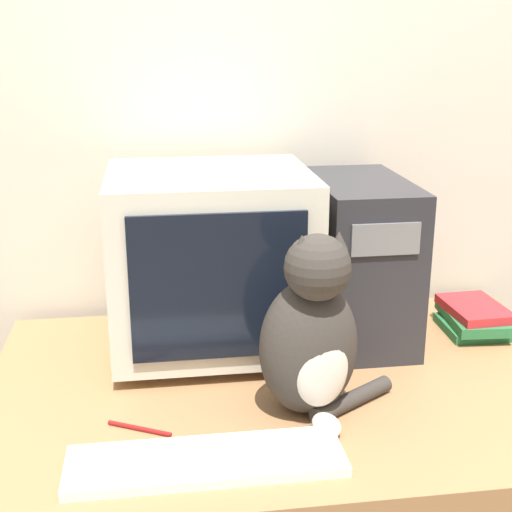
% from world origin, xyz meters
% --- Properties ---
extents(wall_back, '(7.00, 0.05, 2.50)m').
position_xyz_m(wall_back, '(0.00, 0.93, 1.25)').
color(wall_back, beige).
rests_on(wall_back, ground_plane).
extents(crt_monitor, '(0.46, 0.41, 0.43)m').
position_xyz_m(crt_monitor, '(-0.16, 0.62, 0.98)').
color(crt_monitor, beige).
rests_on(crt_monitor, desk).
extents(computer_tower, '(0.22, 0.39, 0.39)m').
position_xyz_m(computer_tower, '(0.20, 0.65, 0.96)').
color(computer_tower, '#28282D').
rests_on(computer_tower, desk).
extents(keyboard, '(0.49, 0.14, 0.02)m').
position_xyz_m(keyboard, '(-0.22, 0.14, 0.77)').
color(keyboard, silver).
rests_on(keyboard, desk).
extents(cat, '(0.30, 0.23, 0.38)m').
position_xyz_m(cat, '(0.01, 0.29, 0.92)').
color(cat, '#38332D').
rests_on(cat, desk).
extents(book_stack, '(0.15, 0.22, 0.07)m').
position_xyz_m(book_stack, '(0.50, 0.63, 0.79)').
color(book_stack, '#28703D').
rests_on(book_stack, desk).
extents(pen, '(0.12, 0.07, 0.01)m').
position_xyz_m(pen, '(-0.33, 0.27, 0.76)').
color(pen, maroon).
rests_on(pen, desk).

